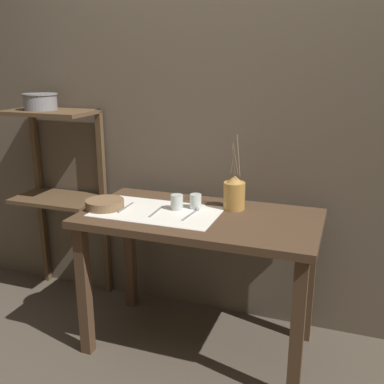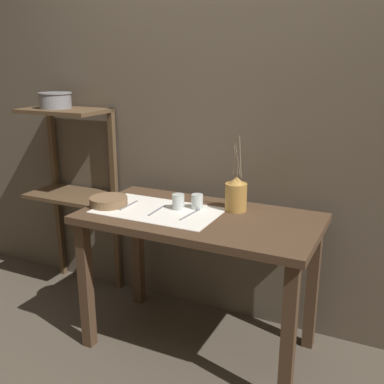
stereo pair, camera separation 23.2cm
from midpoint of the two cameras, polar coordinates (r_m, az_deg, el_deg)
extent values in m
plane|color=brown|center=(2.71, 3.45, -18.84)|extent=(12.00, 12.00, 0.00)
cube|color=brown|center=(2.65, 7.53, 8.42)|extent=(7.00, 0.06, 2.40)
cube|color=#4C3523|center=(2.35, 3.77, -3.44)|extent=(1.24, 0.65, 0.04)
cube|color=#4C3523|center=(2.55, -10.77, -11.67)|extent=(0.06, 0.06, 0.74)
cube|color=#4C3523|center=(2.16, 15.32, -17.58)|extent=(0.06, 0.06, 0.74)
cube|color=#4C3523|center=(2.95, -4.64, -7.42)|extent=(0.06, 0.06, 0.74)
cube|color=#4C3523|center=(2.62, 17.57, -11.41)|extent=(0.06, 0.06, 0.74)
cube|color=brown|center=(2.96, -13.83, 9.99)|extent=(0.55, 0.33, 0.02)
cube|color=brown|center=(3.07, -13.13, -0.40)|extent=(0.55, 0.33, 0.02)
cube|color=brown|center=(3.35, -14.92, -0.23)|extent=(0.04, 0.04, 1.27)
cube|color=brown|center=(3.06, -7.60, -1.43)|extent=(0.04, 0.04, 1.27)
cube|color=white|center=(2.41, -1.56, -2.40)|extent=(0.66, 0.39, 0.00)
cylinder|color=#B7843D|center=(2.41, 8.35, -0.68)|extent=(0.12, 0.12, 0.15)
cone|color=#B7843D|center=(2.39, 8.45, 1.46)|extent=(0.09, 0.09, 0.04)
cylinder|color=#847056|center=(2.36, 8.98, 4.42)|extent=(0.04, 0.05, 0.21)
cylinder|color=#847056|center=(2.38, 8.23, 3.60)|extent=(0.03, 0.04, 0.13)
cylinder|color=#847056|center=(2.39, 8.38, 3.96)|extent=(0.01, 0.04, 0.16)
cylinder|color=#847056|center=(2.38, 8.63, 4.04)|extent=(0.03, 0.02, 0.17)
cylinder|color=brown|center=(2.51, -7.96, -1.24)|extent=(0.21, 0.21, 0.05)
cylinder|color=silver|center=(2.41, 1.00, -1.29)|extent=(0.07, 0.07, 0.08)
cylinder|color=silver|center=(2.43, 3.41, -1.24)|extent=(0.06, 0.06, 0.08)
cube|color=gray|center=(2.49, -5.40, -1.74)|extent=(0.02, 0.18, 0.00)
cube|color=gray|center=(2.40, -1.71, -2.39)|extent=(0.02, 0.18, 0.00)
cube|color=gray|center=(2.33, 2.51, -2.98)|extent=(0.03, 0.18, 0.00)
sphere|color=gray|center=(2.40, 3.54, -2.30)|extent=(0.02, 0.02, 0.02)
cylinder|color=gray|center=(3.00, -14.84, 11.17)|extent=(0.20, 0.20, 0.10)
cylinder|color=gray|center=(2.99, -14.90, 12.04)|extent=(0.21, 0.21, 0.01)
camera|label=1|loc=(0.12, -87.14, 0.84)|focal=42.00mm
camera|label=2|loc=(0.12, 92.86, -0.84)|focal=42.00mm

